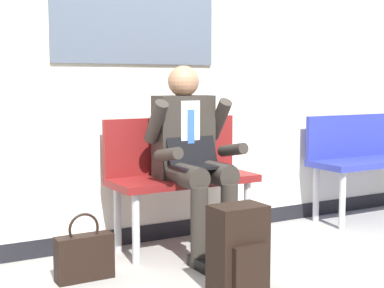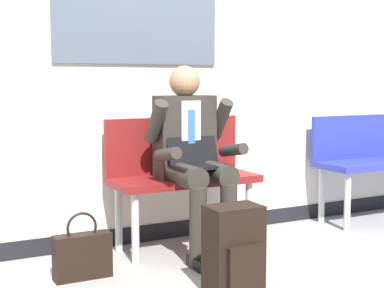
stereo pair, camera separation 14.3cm
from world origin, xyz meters
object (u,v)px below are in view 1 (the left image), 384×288
object	(u,v)px
bench_with_person	(179,170)
person_seated	(193,154)
bench_empty	(366,155)
handbag	(84,256)
backpack	(239,250)

from	to	relation	value
bench_with_person	person_seated	size ratio (longest dim) A/B	0.81
bench_empty	handbag	bearing A→B (deg)	-172.80
bench_with_person	bench_empty	bearing A→B (deg)	-0.10
bench_with_person	backpack	world-z (taller)	bench_with_person
person_seated	handbag	xyz separation A→B (m)	(-0.80, -0.14, -0.53)
bench_empty	backpack	distance (m)	2.17
bench_empty	handbag	xyz separation A→B (m)	(-2.60, -0.33, -0.39)
backpack	handbag	bearing A→B (deg)	137.26
handbag	backpack	bearing A→B (deg)	-42.74
bench_empty	handbag	size ratio (longest dim) A/B	2.76
person_seated	handbag	world-z (taller)	person_seated
person_seated	bench_empty	bearing A→B (deg)	6.13
bench_with_person	backpack	bearing A→B (deg)	-98.50
bench_with_person	handbag	world-z (taller)	bench_with_person
bench_with_person	person_seated	world-z (taller)	person_seated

